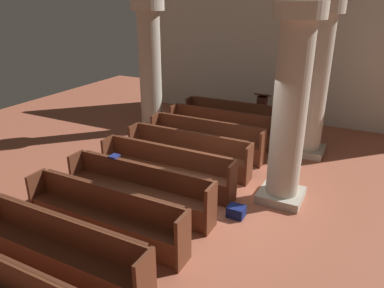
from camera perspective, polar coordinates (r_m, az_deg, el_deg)
The scene contains 16 objects.
ground_plane at distance 7.68m, azimuth 1.99°, elevation -8.49°, with size 19.20×19.20×0.00m, color #AD5B42.
back_wall at distance 12.51m, azimuth 14.45°, elevation 13.77°, with size 10.00×0.16×4.50m, color beige.
pew_row_0 at distance 11.36m, azimuth 6.58°, elevation 4.38°, with size 3.14×0.47×0.90m.
pew_row_1 at distance 10.46m, azimuth 4.58°, elevation 2.89°, with size 3.14×0.46×0.90m.
pew_row_2 at distance 9.58m, azimuth 2.20°, elevation 1.12°, with size 3.14×0.46×0.90m.
pew_row_3 at distance 8.72m, azimuth -0.64°, elevation -1.01°, with size 3.14×0.47×0.90m.
pew_row_4 at distance 7.91m, azimuth -4.09°, elevation -3.58°, with size 3.14×0.46×0.90m.
pew_row_5 at distance 7.16m, azimuth -8.33°, elevation -6.70°, with size 3.14×0.46×0.90m.
pew_row_6 at distance 6.47m, azimuth -13.58°, elevation -10.46°, with size 3.14×0.47×0.90m.
pew_row_7 at distance 5.89m, azimuth -20.15°, elevation -14.92°, with size 3.14×0.46×0.90m.
pillar_aisle_side at distance 9.70m, azimuth 18.78°, elevation 9.58°, with size 0.95×0.95×3.85m.
pillar_far_side at distance 11.14m, azimuth -6.59°, elevation 12.06°, with size 0.95×0.95×3.85m.
pillar_aisle_rear at distance 7.10m, azimuth 15.15°, elevation 5.75°, with size 0.94×0.94×3.85m.
lectern at distance 12.05m, azimuth 10.83°, elevation 5.00°, with size 0.48×0.45×1.08m.
hymn_book at distance 7.49m, azimuth -12.09°, elevation -1.89°, with size 0.17×0.20×0.04m, color navy.
kneeler_box_navy at distance 7.09m, azimuth 6.93°, elevation -10.45°, with size 0.32×0.27×0.22m, color navy.
Camera 1 is at (2.78, -6.01, 3.89)m, focal length 34.01 mm.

